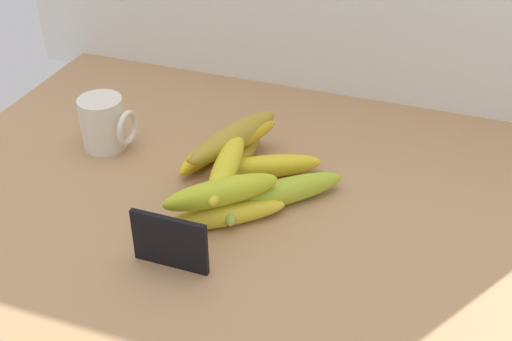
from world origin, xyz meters
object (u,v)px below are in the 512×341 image
object	(u,v)px
coffee_mug	(104,123)
banana_2	(284,191)
banana_4	(229,189)
banana_7	(234,137)
banana_1	(268,167)
banana_5	(235,162)
chalkboard_sign	(170,244)
banana_6	(232,141)
banana_0	(223,215)
banana_9	(221,192)
banana_3	(212,149)
banana_8	(226,167)

from	to	relation	value
coffee_mug	banana_2	xyz separation A→B (cm)	(34.34, -5.00, -2.58)
banana_4	banana_7	bearing A→B (deg)	105.95
banana_1	banana_5	bearing A→B (deg)	-176.69
chalkboard_sign	banana_5	distance (cm)	24.46
banana_1	banana_6	size ratio (longest dim) A/B	1.00
banana_0	banana_6	world-z (taller)	banana_6
banana_4	banana_6	size ratio (longest dim) A/B	0.96
banana_5	banana_9	xyz separation A→B (cm)	(2.93, -13.16, 3.72)
chalkboard_sign	banana_2	world-z (taller)	chalkboard_sign
banana_6	banana_7	xyz separation A→B (cm)	(0.11, 0.58, 0.42)
banana_2	banana_3	distance (cm)	17.29
chalkboard_sign	banana_5	xyz separation A→B (cm)	(0.06, 24.37, -2.08)
banana_7	banana_9	xyz separation A→B (cm)	(3.61, -14.47, -0.25)
banana_5	banana_7	distance (cm)	4.24
coffee_mug	banana_9	size ratio (longest dim) A/B	0.52
banana_6	banana_7	bearing A→B (deg)	79.35
coffee_mug	banana_0	xyz separation A→B (cm)	(27.53, -13.44, -2.94)
banana_0	banana_4	size ratio (longest dim) A/B	1.09
banana_5	banana_8	xyz separation A→B (cm)	(1.27, -7.03, 3.88)
banana_9	banana_1	bearing A→B (deg)	78.67
banana_2	banana_9	xyz separation A→B (cm)	(-7.21, -7.83, 3.43)
banana_9	banana_0	bearing A→B (deg)	-56.50
coffee_mug	banana_7	bearing A→B (deg)	3.97
banana_8	banana_2	bearing A→B (deg)	10.89
banana_2	banana_6	world-z (taller)	banana_6
chalkboard_sign	banana_8	world-z (taller)	chalkboard_sign
banana_9	coffee_mug	bearing A→B (deg)	154.68
banana_1	banana_3	size ratio (longest dim) A/B	1.04
chalkboard_sign	banana_7	bearing A→B (deg)	91.39
banana_0	banana_5	bearing A→B (deg)	103.59
banana_3	banana_4	xyz separation A→B (cm)	(7.13, -10.03, 0.09)
banana_8	banana_1	bearing A→B (deg)	59.38
chalkboard_sign	coffee_mug	bearing A→B (deg)	135.11
coffee_mug	chalkboard_sign	bearing A→B (deg)	-44.89
banana_1	banana_7	distance (cm)	7.46
banana_1	banana_8	size ratio (longest dim) A/B	0.93
banana_6	banana_4	bearing A→B (deg)	-72.31
banana_6	coffee_mug	bearing A→B (deg)	-177.42
banana_3	banana_6	distance (cm)	5.99
banana_1	banana_6	xyz separation A→B (cm)	(-6.42, 0.41, 3.42)
banana_5	banana_7	world-z (taller)	banana_7
banana_7	banana_4	bearing A→B (deg)	-74.05
banana_2	banana_4	world-z (taller)	banana_2
banana_0	banana_5	world-z (taller)	banana_5
banana_4	banana_5	world-z (taller)	banana_4
banana_7	banana_8	size ratio (longest dim) A/B	1.02
chalkboard_sign	banana_7	distance (cm)	25.76
chalkboard_sign	banana_5	size ratio (longest dim) A/B	0.57
chalkboard_sign	banana_4	xyz separation A→B (cm)	(1.91, 16.83, -1.98)
banana_3	banana_7	xyz separation A→B (cm)	(4.60, -1.18, 3.97)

